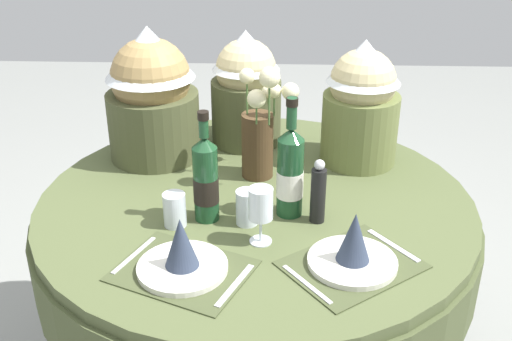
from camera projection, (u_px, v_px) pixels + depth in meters
The scene contains 13 objects.
dining_table at pixel (256, 237), 2.05m from camera, with size 1.42×1.42×0.77m.
place_setting_left at pixel (182, 256), 1.61m from camera, with size 0.42×0.37×0.16m.
place_setting_right at pixel (353, 251), 1.63m from camera, with size 0.43×0.41×0.16m.
flower_vase at pixel (261, 129), 2.04m from camera, with size 0.19×0.24×0.41m.
wine_bottle_left at pixel (206, 179), 1.81m from camera, with size 0.08×0.08×0.34m.
wine_bottle_right at pixel (290, 172), 1.84m from camera, with size 0.08×0.08×0.37m.
wine_glass_right at pixel (261, 205), 1.71m from camera, with size 0.07×0.07×0.17m.
tumbler_near_left at pixel (247, 207), 1.83m from camera, with size 0.07×0.07×0.11m, color silver.
tumbler_near_right at pixel (175, 210), 1.82m from camera, with size 0.07×0.07×0.10m, color silver.
pepper_mill at pixel (318, 193), 1.82m from camera, with size 0.05×0.05×0.20m.
gift_tub_back_left at pixel (152, 90), 2.16m from camera, with size 0.33×0.33×0.48m.
gift_tub_back_centre at pixel (246, 84), 2.28m from camera, with size 0.26×0.26×0.43m.
gift_tub_back_right at pixel (362, 99), 2.13m from camera, with size 0.27×0.27×0.44m.
Camera 1 is at (0.07, -1.74, 1.74)m, focal length 43.53 mm.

